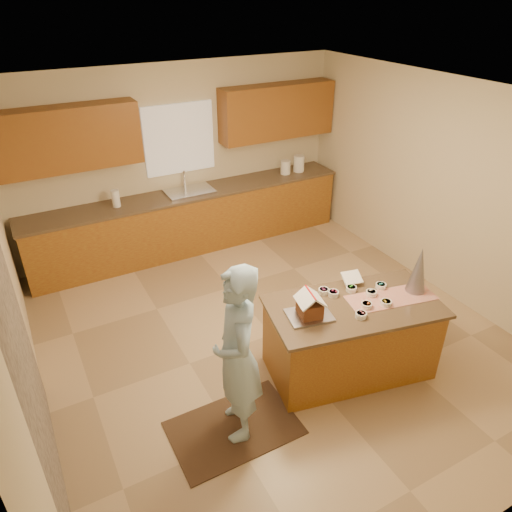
{
  "coord_description": "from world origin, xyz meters",
  "views": [
    {
      "loc": [
        -2.26,
        -3.8,
        3.62
      ],
      "look_at": [
        -0.1,
        0.2,
        1.0
      ],
      "focal_mm": 33.46,
      "sensor_mm": 36.0,
      "label": 1
    }
  ],
  "objects_px": {
    "tinsel_tree": "(419,270)",
    "gingerbread_house": "(310,306)",
    "island_base": "(350,339)",
    "boy": "(237,356)"
  },
  "relations": [
    {
      "from": "tinsel_tree",
      "to": "island_base",
      "type": "bearing_deg",
      "value": 172.01
    },
    {
      "from": "tinsel_tree",
      "to": "boy",
      "type": "bearing_deg",
      "value": -178.79
    },
    {
      "from": "island_base",
      "to": "gingerbread_house",
      "type": "relative_size",
      "value": 5.46
    },
    {
      "from": "island_base",
      "to": "boy",
      "type": "bearing_deg",
      "value": -162.39
    },
    {
      "from": "boy",
      "to": "gingerbread_house",
      "type": "height_order",
      "value": "boy"
    },
    {
      "from": "tinsel_tree",
      "to": "gingerbread_house",
      "type": "bearing_deg",
      "value": 172.65
    },
    {
      "from": "tinsel_tree",
      "to": "boy",
      "type": "xyz_separation_m",
      "value": [
        -2.08,
        -0.04,
        -0.22
      ]
    },
    {
      "from": "island_base",
      "to": "tinsel_tree",
      "type": "distance_m",
      "value": 0.99
    },
    {
      "from": "tinsel_tree",
      "to": "boy",
      "type": "relative_size",
      "value": 0.29
    },
    {
      "from": "tinsel_tree",
      "to": "gingerbread_house",
      "type": "relative_size",
      "value": 1.67
    }
  ]
}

